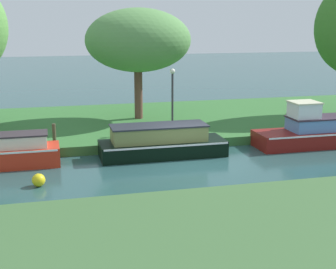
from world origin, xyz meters
name	(u,v)px	position (x,y,z in m)	size (l,w,h in m)	color
ground_plane	(190,162)	(0.00, 0.00, 0.00)	(120.00, 120.00, 0.00)	#274C4C
riverbank_far	(152,122)	(0.00, 7.00, 0.20)	(72.00, 10.00, 0.40)	#346C32
riverbank_near	(306,267)	(0.00, -9.00, 0.20)	(72.00, 10.00, 0.40)	#3C6335
black_barge	(161,142)	(-0.88, 1.20, 0.58)	(5.19, 1.74, 1.33)	black
willow_tree_centre	(138,40)	(-0.69, 7.09, 4.48)	(5.43, 4.55, 5.72)	brown
lamp_post	(172,92)	(0.30, 3.93, 2.24)	(0.24, 0.24, 2.93)	#333338
mooring_post_near	(287,122)	(5.56, 2.65, 0.81)	(0.18, 0.18, 0.83)	#433825
mooring_post_far	(54,134)	(-5.16, 2.65, 0.84)	(0.15, 0.15, 0.89)	#44402C
channel_buoy	(39,180)	(-5.79, -1.47, 0.22)	(0.45, 0.45, 0.45)	yellow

